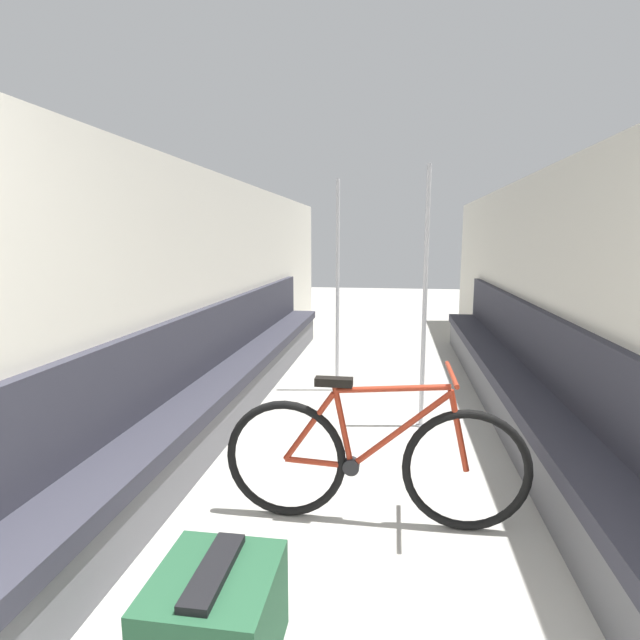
{
  "coord_description": "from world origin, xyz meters",
  "views": [
    {
      "loc": [
        0.18,
        -0.48,
        1.54
      ],
      "look_at": [
        -0.36,
        3.16,
        0.93
      ],
      "focal_mm": 28.0,
      "sensor_mm": 36.0,
      "label": 1
    }
  ],
  "objects_px": {
    "bench_seat_row_right": "(519,387)",
    "luggage_bag": "(216,619)",
    "bench_seat_row_left": "(233,376)",
    "grab_pole_far": "(338,291)",
    "grab_pole_near": "(425,304)",
    "bicycle": "(373,460)"
  },
  "relations": [
    {
      "from": "bench_seat_row_left",
      "to": "bench_seat_row_right",
      "type": "distance_m",
      "value": 2.46
    },
    {
      "from": "bench_seat_row_right",
      "to": "luggage_bag",
      "type": "height_order",
      "value": "bench_seat_row_right"
    },
    {
      "from": "bench_seat_row_left",
      "to": "luggage_bag",
      "type": "distance_m",
      "value": 2.79
    },
    {
      "from": "bench_seat_row_right",
      "to": "grab_pole_near",
      "type": "height_order",
      "value": "grab_pole_near"
    },
    {
      "from": "bench_seat_row_left",
      "to": "bench_seat_row_right",
      "type": "height_order",
      "value": "same"
    },
    {
      "from": "grab_pole_far",
      "to": "bench_seat_row_right",
      "type": "bearing_deg",
      "value": -23.73
    },
    {
      "from": "grab_pole_near",
      "to": "grab_pole_far",
      "type": "distance_m",
      "value": 1.19
    },
    {
      "from": "grab_pole_far",
      "to": "luggage_bag",
      "type": "height_order",
      "value": "grab_pole_far"
    },
    {
      "from": "grab_pole_near",
      "to": "grab_pole_far",
      "type": "xyz_separation_m",
      "value": [
        -0.79,
        0.88,
        0.0
      ]
    },
    {
      "from": "bicycle",
      "to": "luggage_bag",
      "type": "relative_size",
      "value": 3.42
    },
    {
      "from": "grab_pole_far",
      "to": "grab_pole_near",
      "type": "bearing_deg",
      "value": -47.94
    },
    {
      "from": "bench_seat_row_right",
      "to": "bicycle",
      "type": "relative_size",
      "value": 3.99
    },
    {
      "from": "bench_seat_row_left",
      "to": "grab_pole_far",
      "type": "bearing_deg",
      "value": 39.08
    },
    {
      "from": "bench_seat_row_right",
      "to": "luggage_bag",
      "type": "relative_size",
      "value": 13.65
    },
    {
      "from": "bench_seat_row_left",
      "to": "grab_pole_far",
      "type": "distance_m",
      "value": 1.32
    },
    {
      "from": "grab_pole_far",
      "to": "luggage_bag",
      "type": "xyz_separation_m",
      "value": [
        -0.06,
        -3.36,
        -0.83
      ]
    },
    {
      "from": "bench_seat_row_right",
      "to": "bicycle",
      "type": "xyz_separation_m",
      "value": [
        -1.14,
        -1.65,
        0.04
      ]
    },
    {
      "from": "luggage_bag",
      "to": "grab_pole_near",
      "type": "bearing_deg",
      "value": 71.09
    },
    {
      "from": "luggage_bag",
      "to": "bench_seat_row_left",
      "type": "bearing_deg",
      "value": 106.87
    },
    {
      "from": "grab_pole_far",
      "to": "luggage_bag",
      "type": "bearing_deg",
      "value": -90.96
    },
    {
      "from": "bench_seat_row_left",
      "to": "bench_seat_row_right",
      "type": "relative_size",
      "value": 1.0
    },
    {
      "from": "bench_seat_row_left",
      "to": "bench_seat_row_right",
      "type": "xyz_separation_m",
      "value": [
        2.46,
        0.0,
        0.0
      ]
    }
  ]
}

